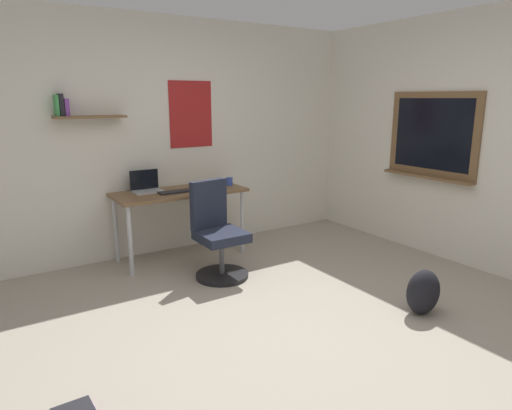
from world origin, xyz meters
The scene contains 10 objects.
ground_plane centered at (0.00, 0.00, 0.00)m, with size 5.20×5.20×0.00m, color #9E9384.
wall_back centered at (0.00, 2.45, 1.30)m, with size 5.00×0.30×2.60m.
wall_right centered at (2.45, 0.03, 1.30)m, with size 0.22×5.00×2.60m.
desk centered at (-0.03, 2.07, 0.68)m, with size 1.41×0.61×0.76m.
office_chair centered at (0.06, 1.37, 0.41)m, with size 0.52×0.52×0.95m.
laptop centered at (-0.34, 2.21, 0.81)m, with size 0.31×0.21×0.23m.
keyboard centered at (-0.10, 1.99, 0.77)m, with size 0.37×0.13×0.02m, color black.
computer_mouse centered at (0.18, 1.99, 0.77)m, with size 0.10×0.06×0.03m, color #262628.
coffee_mug centered at (0.58, 2.04, 0.80)m, with size 0.08×0.08×0.09m, color #334CA5.
backpack centered at (1.08, -0.26, 0.19)m, with size 0.32×0.22×0.38m, color black.
Camera 1 is at (-1.92, -2.38, 1.73)m, focal length 31.58 mm.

